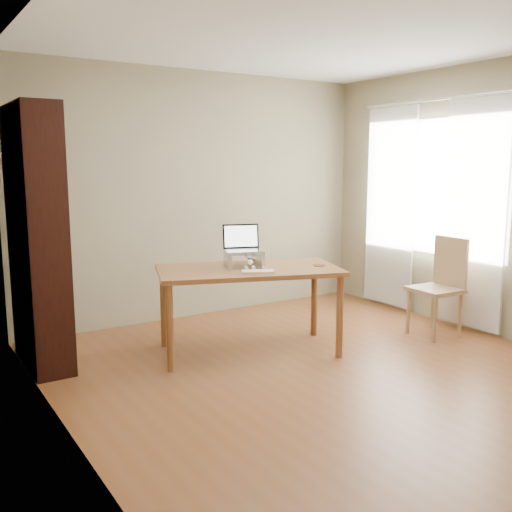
{
  "coord_description": "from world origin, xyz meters",
  "views": [
    {
      "loc": [
        -2.82,
        -3.21,
        1.65
      ],
      "look_at": [
        -0.19,
        0.86,
        0.85
      ],
      "focal_mm": 40.0,
      "sensor_mm": 36.0,
      "label": 1
    }
  ],
  "objects_px": {
    "bookshelf": "(38,238)",
    "chair": "(441,283)",
    "desk": "(249,278)",
    "cat": "(246,258)",
    "laptop": "(241,244)",
    "keyboard": "(258,272)"
  },
  "relations": [
    {
      "from": "bookshelf",
      "to": "chair",
      "type": "xyz_separation_m",
      "value": [
        3.42,
        -1.22,
        -0.54
      ]
    },
    {
      "from": "desk",
      "to": "cat",
      "type": "relative_size",
      "value": 3.57
    },
    {
      "from": "laptop",
      "to": "keyboard",
      "type": "xyz_separation_m",
      "value": [
        -0.05,
        -0.36,
        -0.18
      ]
    },
    {
      "from": "desk",
      "to": "cat",
      "type": "xyz_separation_m",
      "value": [
        0.03,
        0.11,
        0.15
      ]
    },
    {
      "from": "desk",
      "to": "chair",
      "type": "relative_size",
      "value": 1.82
    },
    {
      "from": "bookshelf",
      "to": "chair",
      "type": "relative_size",
      "value": 2.22
    },
    {
      "from": "keyboard",
      "to": "laptop",
      "type": "bearing_deg",
      "value": 111.22
    },
    {
      "from": "bookshelf",
      "to": "desk",
      "type": "bearing_deg",
      "value": -22.8
    },
    {
      "from": "cat",
      "to": "bookshelf",
      "type": "bearing_deg",
      "value": -171.71
    },
    {
      "from": "desk",
      "to": "laptop",
      "type": "bearing_deg",
      "value": 109.42
    },
    {
      "from": "bookshelf",
      "to": "laptop",
      "type": "bearing_deg",
      "value": -18.46
    },
    {
      "from": "desk",
      "to": "laptop",
      "type": "xyz_separation_m",
      "value": [
        -0.0,
        0.14,
        0.28
      ]
    },
    {
      "from": "keyboard",
      "to": "chair",
      "type": "height_order",
      "value": "chair"
    },
    {
      "from": "laptop",
      "to": "cat",
      "type": "height_order",
      "value": "laptop"
    },
    {
      "from": "laptop",
      "to": "chair",
      "type": "xyz_separation_m",
      "value": [
        1.83,
        -0.69,
        -0.43
      ]
    },
    {
      "from": "cat",
      "to": "chair",
      "type": "bearing_deg",
      "value": 7.02
    },
    {
      "from": "desk",
      "to": "cat",
      "type": "bearing_deg",
      "value": 92.03
    },
    {
      "from": "laptop",
      "to": "chair",
      "type": "relative_size",
      "value": 0.4
    },
    {
      "from": "keyboard",
      "to": "cat",
      "type": "distance_m",
      "value": 0.35
    },
    {
      "from": "desk",
      "to": "chair",
      "type": "bearing_deg",
      "value": 2.68
    },
    {
      "from": "keyboard",
      "to": "cat",
      "type": "xyz_separation_m",
      "value": [
        0.09,
        0.33,
        0.06
      ]
    },
    {
      "from": "bookshelf",
      "to": "cat",
      "type": "distance_m",
      "value": 1.73
    }
  ]
}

